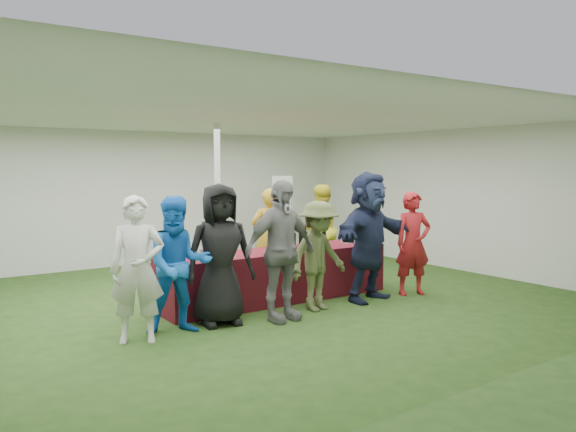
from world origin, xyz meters
TOP-DOWN VIEW (x-y plane):
  - ground at (0.00, 0.00)m, footprint 60.00×60.00m
  - tent at (0.50, 1.20)m, footprint 10.00×10.00m
  - serving_table at (0.75, -0.20)m, footprint 3.60×0.80m
  - wine_bottles at (1.36, -0.07)m, footprint 0.76×0.13m
  - wine_glasses at (0.23, -0.46)m, footprint 2.78×0.12m
  - water_bottle at (0.87, -0.12)m, footprint 0.07×0.07m
  - bar_towel at (2.23, -0.15)m, footprint 0.25×0.18m
  - dump_bucket at (2.38, -0.42)m, footprint 0.25×0.25m
  - wine_list_sign at (2.64, 2.44)m, footprint 0.50×0.03m
  - staff_pourer at (1.21, 0.75)m, footprint 0.68×0.55m
  - staff_back at (2.63, 1.18)m, footprint 0.86×0.70m
  - customer_0 at (-1.66, -0.98)m, footprint 0.72×0.61m
  - customer_1 at (-1.14, -0.92)m, footprint 0.93×0.80m
  - customer_2 at (-0.55, -0.86)m, footprint 0.95×0.70m
  - customer_3 at (0.17, -1.14)m, footprint 1.10×0.51m
  - customer_4 at (0.89, -1.01)m, footprint 1.05×0.70m
  - customer_5 at (1.85, -0.99)m, footprint 1.86×0.93m
  - customer_6 at (2.68, -1.09)m, footprint 0.68×0.56m

SIDE VIEW (x-z plane):
  - ground at x=0.00m, z-range 0.00..0.00m
  - serving_table at x=0.75m, z-range 0.00..0.75m
  - customer_4 at x=0.89m, z-range 0.00..1.52m
  - bar_towel at x=2.23m, z-range 0.75..0.78m
  - customer_6 at x=2.68m, z-range 0.00..1.60m
  - staff_pourer at x=1.21m, z-range 0.00..1.63m
  - customer_1 at x=-1.14m, z-range 0.00..1.64m
  - staff_back at x=2.63m, z-range 0.00..1.66m
  - customer_0 at x=-1.66m, z-range 0.00..1.67m
  - dump_bucket at x=2.38m, z-range 0.75..0.93m
  - water_bottle at x=0.87m, z-range 0.74..0.97m
  - wine_glasses at x=0.23m, z-range 0.78..0.94m
  - wine_bottles at x=1.36m, z-range 0.71..1.03m
  - customer_2 at x=-0.55m, z-range 0.00..1.78m
  - customer_3 at x=0.17m, z-range 0.00..1.82m
  - customer_5 at x=1.85m, z-range 0.00..1.92m
  - wine_list_sign at x=2.64m, z-range 0.42..2.22m
  - tent at x=0.50m, z-range -3.65..6.35m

